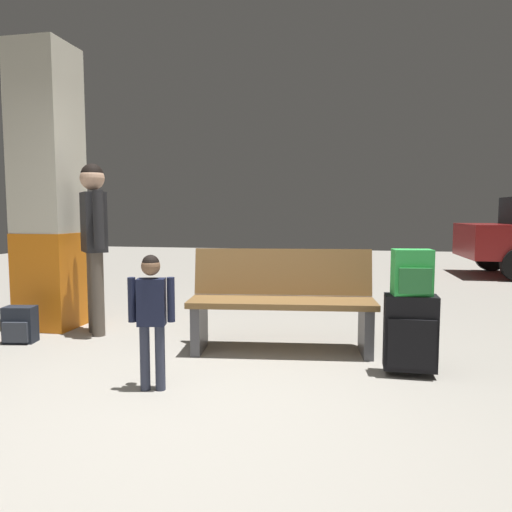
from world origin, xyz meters
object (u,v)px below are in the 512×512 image
at_px(adult, 94,230).
at_px(child, 151,307).
at_px(bench, 282,301).
at_px(backpack_dark_floor, 20,325).
at_px(backpack_bright, 412,273).
at_px(structural_pillar, 48,190).
at_px(suitcase, 410,333).

bearing_deg(adult, child, -48.36).
relative_size(bench, backpack_dark_floor, 4.86).
relative_size(backpack_bright, child, 0.36).
bearing_deg(bench, backpack_dark_floor, -174.36).
distance_m(structural_pillar, adult, 0.76).
relative_size(child, backpack_dark_floor, 2.74).
xyz_separation_m(backpack_bright, backpack_dark_floor, (-3.47, 0.21, -0.60)).
xyz_separation_m(suitcase, backpack_dark_floor, (-3.47, 0.21, -0.15)).
bearing_deg(suitcase, adult, 167.34).
distance_m(adult, backpack_dark_floor, 1.12).
xyz_separation_m(bench, child, (-0.73, -1.12, 0.13)).
distance_m(backpack_bright, adult, 3.02).
distance_m(suitcase, backpack_dark_floor, 3.48).
distance_m(suitcase, child, 1.90).
height_order(bench, child, child).
xyz_separation_m(structural_pillar, backpack_bright, (3.55, -0.85, -0.68)).
height_order(suitcase, adult, adult).
bearing_deg(backpack_dark_floor, backpack_bright, -3.54).
relative_size(structural_pillar, suitcase, 4.82).
height_order(structural_pillar, child, structural_pillar).
xyz_separation_m(bench, backpack_bright, (1.03, -0.45, 0.33)).
bearing_deg(backpack_bright, bench, 156.27).
distance_m(structural_pillar, suitcase, 3.82).
relative_size(suitcase, adult, 0.36).
bearing_deg(bench, structural_pillar, 171.15).
xyz_separation_m(child, backpack_dark_floor, (-1.70, 0.88, -0.41)).
distance_m(backpack_bright, backpack_dark_floor, 3.53).
xyz_separation_m(structural_pillar, bench, (2.52, -0.39, -1.00)).
bearing_deg(backpack_bright, structural_pillar, 166.59).
bearing_deg(child, adult, 131.64).
bearing_deg(child, backpack_dark_floor, 152.75).
bearing_deg(structural_pillar, backpack_dark_floor, -82.35).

